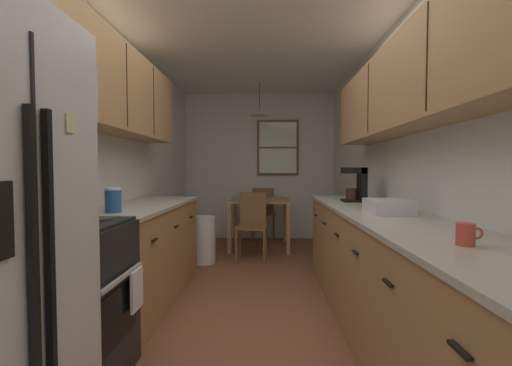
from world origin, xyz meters
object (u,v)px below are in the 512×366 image
Objects in this scene: stove_range at (62,304)px; storage_canister at (113,200)px; table_serving_bowl at (259,197)px; dining_chair_near at (252,222)px; dish_rack at (388,206)px; dining_chair_far at (264,211)px; mug_by_coffeemaker at (466,234)px; trash_bin at (203,240)px; microwave_over_range at (37,85)px; dining_table at (259,206)px; coffee_maker at (357,184)px.

stove_range reaches higher than storage_canister.
storage_canister is at bearing -110.12° from table_serving_bowl.
stove_range is at bearing -89.50° from storage_canister.
dining_chair_near is 0.71m from table_serving_bowl.
storage_canister is at bearing -179.61° from dish_rack.
dish_rack is (0.93, -3.39, 0.45)m from dining_chair_far.
mug_by_coffeemaker is 3.89m from table_serving_bowl.
trash_bin is 3.41m from mug_by_coffeemaker.
microwave_over_range reaches higher than dining_table.
dining_chair_near and dining_chair_far have the same top height.
table_serving_bowl is at bearing 73.54° from stove_range.
dining_chair_near reaches higher than trash_bin.
dining_chair_near is at bearing 117.29° from dish_rack.
dining_table is 3.90m from mug_by_coffeemaker.
mug_by_coffeemaker is at bearing -27.41° from storage_canister.
dining_chair_far reaches higher than dining_table.
dining_table is at bearing 71.64° from microwave_over_range.
microwave_over_range is at bearing -106.35° from dining_chair_far.
dining_chair_near is 1.00× the size of dining_chair_far.
dining_table is 2.93m from dish_rack.
dish_rack is (0.05, 1.03, 0.00)m from mug_by_coffeemaker.
stove_range is 1.22× the size of dining_chair_far.
stove_range is at bearing -142.75° from coffee_maker.
coffee_maker is (0.94, -2.51, 0.58)m from dining_chair_far.
dining_table is 4.95× the size of storage_canister.
table_serving_bowl is (-0.96, 3.77, -0.16)m from mug_by_coffeemaker.
table_serving_bowl is at bearing 71.80° from microwave_over_range.
coffee_maker is at bearing -61.67° from dining_table.
dining_chair_near reaches higher than dining_table.
coffee_maker is at bearing -61.38° from table_serving_bowl.
microwave_over_range is at bearing -162.84° from dish_rack.
stove_range is 3.24× the size of dish_rack.
storage_canister reaches higher than mug_by_coffeemaker.
dining_chair_far is 3.61m from storage_canister.
dish_rack reaches higher than dining_chair_near.
dish_rack is (1.08, -2.09, 0.45)m from dining_chair_near.
storage_canister is at bearing -110.30° from dining_table.
stove_range is 6.04× the size of storage_canister.
table_serving_bowl is at bearing 118.62° from coffee_maker.
table_serving_bowl is at bearing 50.62° from trash_bin.
dish_rack is (2.12, 0.66, -0.72)m from microwave_over_range.
storage_canister is 0.54× the size of coffee_maker.
stove_range is at bearing -96.63° from trash_bin.
dining_chair_near is 1.31m from dining_chair_far.
dish_rack is at bearing 17.16° from microwave_over_range.
trash_bin is at bearing -129.38° from table_serving_bowl.
microwave_over_range is 3.72m from dining_table.
coffee_maker is 1.66× the size of table_serving_bowl.
dish_rack reaches higher than table_serving_bowl.
table_serving_bowl is (-1.01, 1.86, -0.29)m from coffee_maker.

